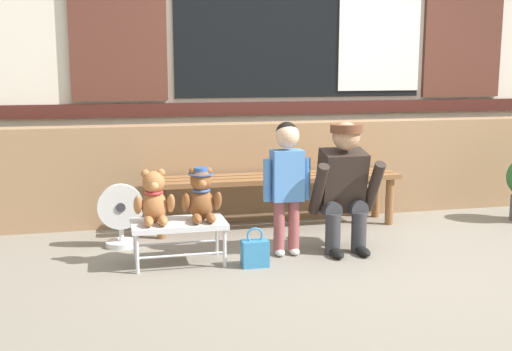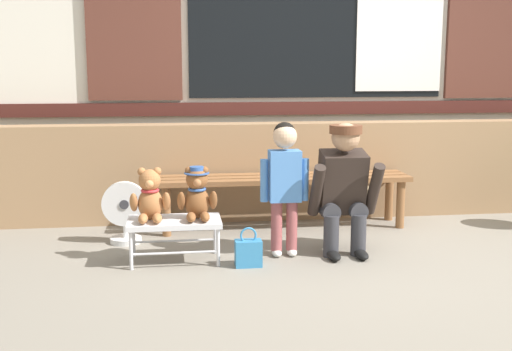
{
  "view_description": "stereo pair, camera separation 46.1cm",
  "coord_description": "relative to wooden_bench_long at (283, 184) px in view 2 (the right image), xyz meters",
  "views": [
    {
      "loc": [
        -1.82,
        -3.94,
        1.34
      ],
      "look_at": [
        -0.76,
        0.49,
        0.55
      ],
      "focal_mm": 44.28,
      "sensor_mm": 36.0,
      "label": 1
    },
    {
      "loc": [
        -1.36,
        -4.02,
        1.34
      ],
      "look_at": [
        -0.76,
        0.49,
        0.55
      ],
      "focal_mm": 44.28,
      "sensor_mm": 36.0,
      "label": 2
    }
  ],
  "objects": [
    {
      "name": "adult_crouching",
      "position": [
        0.3,
        -0.77,
        0.11
      ],
      "size": [
        0.5,
        0.49,
        0.95
      ],
      "color": "#333338",
      "rests_on": "ground"
    },
    {
      "name": "brick_low_wall",
      "position": [
        0.45,
        0.37,
        0.05
      ],
      "size": [
        6.54,
        0.25,
        0.85
      ],
      "primitive_type": "cube",
      "color": "#997551",
      "rests_on": "ground"
    },
    {
      "name": "child_standing",
      "position": [
        -0.13,
        -0.78,
        0.22
      ],
      "size": [
        0.35,
        0.18,
        0.96
      ],
      "color": "#994C4C",
      "rests_on": "ground"
    },
    {
      "name": "handbag_on_ground",
      "position": [
        -0.42,
        -1.0,
        -0.28
      ],
      "size": [
        0.18,
        0.11,
        0.27
      ],
      "color": "teal",
      "rests_on": "ground"
    },
    {
      "name": "teddy_bear_plain",
      "position": [
        -1.07,
        -0.82,
        0.09
      ],
      "size": [
        0.28,
        0.26,
        0.36
      ],
      "color": "#A86B3D",
      "rests_on": "small_display_bench"
    },
    {
      "name": "small_display_bench",
      "position": [
        -0.91,
        -0.82,
        -0.11
      ],
      "size": [
        0.64,
        0.36,
        0.3
      ],
      "color": "silver",
      "rests_on": "ground"
    },
    {
      "name": "ground_plane",
      "position": [
        0.45,
        -1.06,
        -0.37
      ],
      "size": [
        60.0,
        60.0,
        0.0
      ],
      "primitive_type": "plane",
      "color": "gray"
    },
    {
      "name": "floor_fan",
      "position": [
        -1.28,
        -0.31,
        -0.13
      ],
      "size": [
        0.34,
        0.24,
        0.48
      ],
      "color": "silver",
      "rests_on": "ground"
    },
    {
      "name": "shop_facade",
      "position": [
        0.46,
        0.88,
        1.43
      ],
      "size": [
        6.67,
        0.26,
        3.61
      ],
      "color": "silver",
      "rests_on": "ground"
    },
    {
      "name": "teddy_bear_with_hat",
      "position": [
        -0.75,
        -0.82,
        0.1
      ],
      "size": [
        0.28,
        0.27,
        0.36
      ],
      "color": "brown",
      "rests_on": "small_display_bench"
    },
    {
      "name": "wooden_bench_long",
      "position": [
        0.0,
        0.0,
        0.0
      ],
      "size": [
        2.1,
        0.4,
        0.44
      ],
      "color": "brown",
      "rests_on": "ground"
    }
  ]
}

